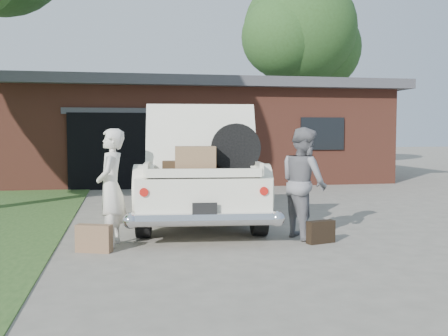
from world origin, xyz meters
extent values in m
plane|color=gray|center=(0.00, 0.00, 0.00)|extent=(90.00, 90.00, 0.00)
cube|color=brown|center=(1.00, 11.50, 1.50)|extent=(12.00, 7.00, 3.00)
cube|color=#4C4C51|center=(1.00, 11.50, 3.15)|extent=(12.80, 7.80, 0.30)
cube|color=black|center=(-1.50, 8.05, 1.10)|extent=(3.20, 0.30, 2.20)
cube|color=#4C4C51|center=(-1.50, 7.98, 2.25)|extent=(3.50, 0.12, 0.18)
cube|color=black|center=(4.50, 7.98, 1.60)|extent=(1.40, 0.08, 1.00)
cylinder|color=#38281E|center=(6.42, 15.76, 2.51)|extent=(0.44, 0.44, 5.03)
sphere|color=#305D26|center=(6.42, 15.76, 6.28)|extent=(5.15, 5.15, 5.15)
sphere|color=#305D26|center=(7.57, 16.28, 5.57)|extent=(3.86, 3.86, 3.86)
sphere|color=#305D26|center=(5.38, 15.12, 5.84)|extent=(3.61, 3.61, 3.61)
cube|color=white|center=(-0.14, 2.56, 0.65)|extent=(2.49, 5.38, 0.68)
cube|color=beige|center=(-0.11, 2.87, 1.25)|extent=(1.92, 2.25, 0.54)
cube|color=black|center=(-0.01, 3.86, 1.23)|extent=(1.62, 0.24, 0.46)
cube|color=black|center=(-0.21, 1.89, 1.23)|extent=(1.62, 0.24, 0.46)
cylinder|color=black|center=(-1.23, 0.89, 0.34)|extent=(0.30, 0.71, 0.69)
cylinder|color=black|center=(0.59, 0.71, 0.34)|extent=(0.30, 0.71, 0.69)
cylinder|color=black|center=(-0.88, 4.41, 0.34)|extent=(0.30, 0.71, 0.69)
cylinder|color=black|center=(0.94, 4.23, 0.34)|extent=(0.30, 0.71, 0.69)
cylinder|color=silver|center=(-0.41, -0.08, 0.42)|extent=(2.14, 0.40, 0.19)
cylinder|color=#A5140F|center=(-1.25, 0.07, 0.81)|extent=(0.13, 0.12, 0.13)
cylinder|color=#A5140F|center=(0.45, -0.10, 0.81)|extent=(0.13, 0.12, 0.13)
cube|color=black|center=(-0.41, -0.10, 0.57)|extent=(0.35, 0.06, 0.18)
cube|color=black|center=(-0.34, 0.59, 1.01)|extent=(1.72, 1.30, 0.04)
cube|color=white|center=(-1.17, 0.67, 1.11)|extent=(0.18, 1.15, 0.19)
cube|color=white|center=(0.49, 0.51, 1.11)|extent=(0.18, 1.15, 0.19)
cube|color=white|center=(-0.40, 0.02, 1.07)|extent=(1.67, 0.23, 0.13)
cube|color=white|center=(-0.31, 0.89, 1.57)|extent=(1.80, 0.75, 1.09)
cube|color=#44301D|center=(-0.66, 0.70, 1.12)|extent=(0.61, 0.43, 0.19)
cube|color=#95704C|center=(-0.48, 0.37, 1.24)|extent=(0.64, 0.45, 0.41)
cube|color=black|center=(-0.13, 0.83, 1.13)|extent=(0.69, 0.49, 0.20)
cylinder|color=black|center=(0.16, 0.49, 1.41)|extent=(0.77, 0.24, 0.76)
imported|color=white|center=(-1.72, 0.36, 0.85)|extent=(0.50, 0.68, 1.71)
imported|color=gray|center=(1.24, 0.43, 0.87)|extent=(0.81, 0.96, 1.73)
cube|color=#866144|center=(-1.95, -0.01, 0.19)|extent=(0.52, 0.33, 0.38)
cube|color=black|center=(1.35, -0.05, 0.17)|extent=(0.46, 0.25, 0.34)
camera|label=1|loc=(-1.52, -7.37, 1.67)|focal=42.00mm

